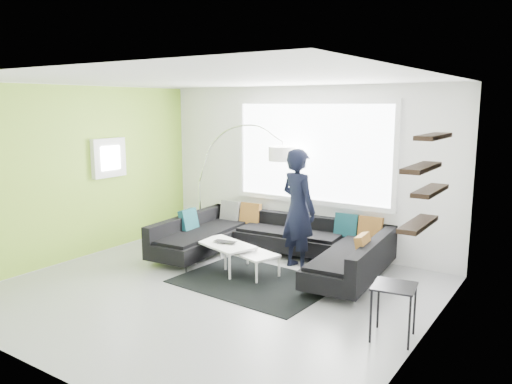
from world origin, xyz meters
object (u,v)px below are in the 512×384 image
sectional_sofa (271,245)px  laptop (223,243)px  coffee_table (238,258)px  arc_lamp (199,182)px  side_table (393,312)px  person (298,209)px

sectional_sofa → laptop: (-0.50, -0.58, 0.09)m
laptop → coffee_table: bearing=3.9°
arc_lamp → side_table: (4.36, -1.99, -0.78)m
laptop → sectional_sofa: bearing=41.6°
person → laptop: person is taller
arc_lamp → laptop: size_ratio=5.62×
sectional_sofa → person: (0.40, 0.11, 0.60)m
person → laptop: size_ratio=4.81×
sectional_sofa → arc_lamp: size_ratio=1.65×
sectional_sofa → side_table: (2.41, -1.39, -0.02)m
side_table → laptop: (-2.91, 0.81, 0.11)m
side_table → sectional_sofa: bearing=150.0°
coffee_table → side_table: size_ratio=2.04×
sectional_sofa → side_table: size_ratio=5.94×
arc_lamp → side_table: arc_lamp is taller
person → sectional_sofa: bearing=36.5°
coffee_table → arc_lamp: size_ratio=0.57×
side_table → arc_lamp: bearing=155.4°
coffee_table → person: person is taller
sectional_sofa → coffee_table: size_ratio=2.92×
sectional_sofa → person: size_ratio=1.94×
sectional_sofa → side_table: bearing=-34.6°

